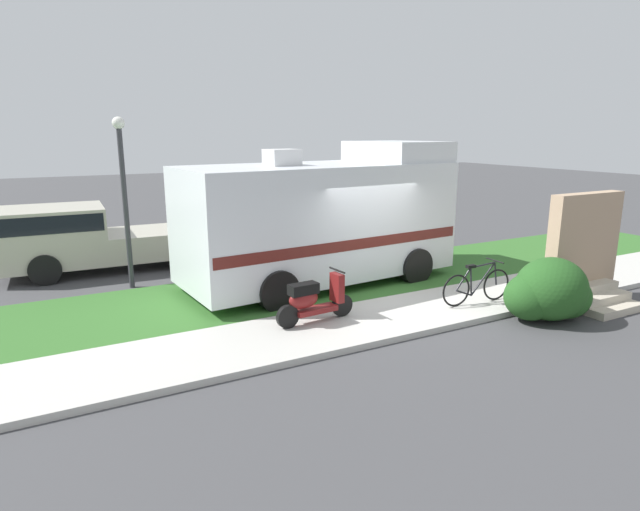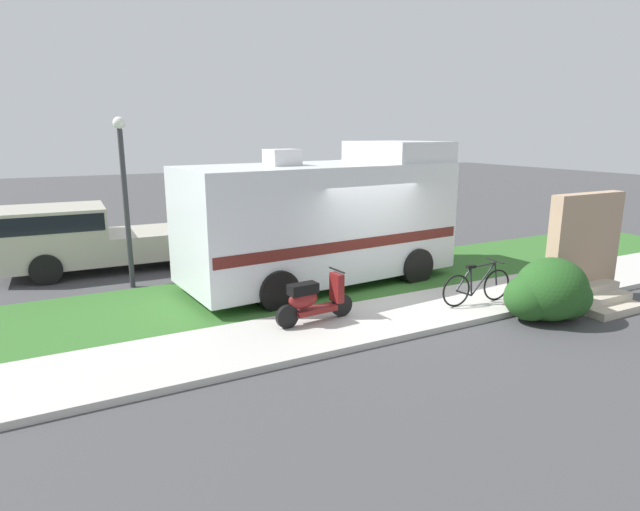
% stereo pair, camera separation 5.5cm
% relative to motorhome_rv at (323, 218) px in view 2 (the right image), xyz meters
% --- Properties ---
extents(ground_plane, '(80.00, 80.00, 0.00)m').
position_rel_motorhome_rv_xyz_m(ground_plane, '(0.62, -1.68, -1.63)').
color(ground_plane, '#424244').
extents(sidewalk, '(24.00, 2.00, 0.12)m').
position_rel_motorhome_rv_xyz_m(sidewalk, '(0.62, -2.88, -1.57)').
color(sidewalk, beige).
rests_on(sidewalk, ground).
extents(grass_strip, '(24.00, 3.40, 0.08)m').
position_rel_motorhome_rv_xyz_m(grass_strip, '(0.62, -0.18, -1.59)').
color(grass_strip, '#336628').
rests_on(grass_strip, ground).
extents(motorhome_rv, '(6.72, 3.08, 3.42)m').
position_rel_motorhome_rv_xyz_m(motorhome_rv, '(0.00, 0.00, 0.00)').
color(motorhome_rv, silver).
rests_on(motorhome_rv, ground).
extents(scooter, '(1.66, 0.50, 0.97)m').
position_rel_motorhome_rv_xyz_m(scooter, '(-1.61, -2.55, -1.06)').
color(scooter, black).
rests_on(scooter, ground).
extents(bicycle, '(1.74, 0.52, 0.90)m').
position_rel_motorhome_rv_xyz_m(bicycle, '(1.97, -3.16, -1.13)').
color(bicycle, black).
rests_on(bicycle, ground).
extents(pickup_truck_near, '(5.82, 2.32, 1.77)m').
position_rel_motorhome_rv_xyz_m(pickup_truck_near, '(-4.86, 4.09, -0.68)').
color(pickup_truck_near, '#B7B29E').
rests_on(pickup_truck_near, ground).
extents(porch_steps, '(2.00, 1.26, 2.40)m').
position_rel_motorhome_rv_xyz_m(porch_steps, '(4.31, -3.98, -0.67)').
color(porch_steps, '#BCB29E').
rests_on(porch_steps, ground).
extents(bush_by_porch, '(1.76, 1.32, 1.24)m').
position_rel_motorhome_rv_xyz_m(bush_by_porch, '(2.68, -4.37, -1.04)').
color(bush_by_porch, '#23511E').
rests_on(bush_by_porch, ground).
extents(bottle_green, '(0.07, 0.07, 0.26)m').
position_rel_motorhome_rv_xyz_m(bottle_green, '(3.60, -3.10, -1.40)').
color(bottle_green, navy).
rests_on(bottle_green, ground).
extents(bottle_spare, '(0.07, 0.07, 0.28)m').
position_rel_motorhome_rv_xyz_m(bottle_spare, '(4.18, -2.52, -1.39)').
color(bottle_spare, navy).
rests_on(bottle_spare, ground).
extents(street_lamp_post, '(0.28, 0.28, 3.99)m').
position_rel_motorhome_rv_xyz_m(street_lamp_post, '(-4.20, 1.92, 0.81)').
color(street_lamp_post, '#333338').
rests_on(street_lamp_post, ground).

